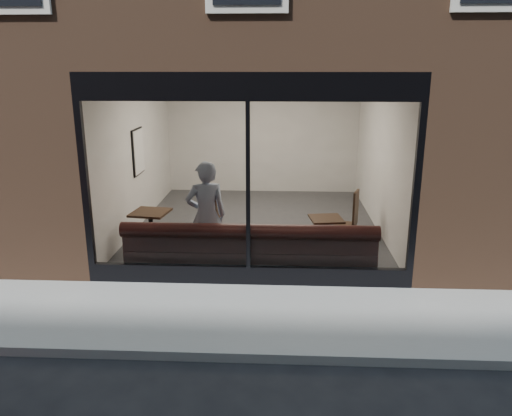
{
  "coord_description": "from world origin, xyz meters",
  "views": [
    {
      "loc": [
        0.47,
        -5.09,
        3.29
      ],
      "look_at": [
        0.1,
        2.4,
        1.14
      ],
      "focal_mm": 35.0,
      "sensor_mm": 36.0,
      "label": 1
    }
  ],
  "objects_px": {
    "cafe_chair_left": "(208,231)",
    "banquette": "(250,261)",
    "cafe_chair_right": "(345,225)",
    "person": "(206,216)",
    "cafe_table_left": "(150,213)",
    "cafe_table_right": "(326,219)"
  },
  "relations": [
    {
      "from": "banquette",
      "to": "person",
      "type": "distance_m",
      "value": 1.03
    },
    {
      "from": "cafe_chair_left",
      "to": "cafe_chair_right",
      "type": "height_order",
      "value": "cafe_chair_left"
    },
    {
      "from": "cafe_table_right",
      "to": "cafe_chair_left",
      "type": "relative_size",
      "value": 1.2
    },
    {
      "from": "person",
      "to": "cafe_chair_right",
      "type": "xyz_separation_m",
      "value": [
        2.5,
        1.73,
        -0.67
      ]
    },
    {
      "from": "person",
      "to": "cafe_table_left",
      "type": "distance_m",
      "value": 1.34
    },
    {
      "from": "banquette",
      "to": "cafe_chair_right",
      "type": "bearing_deg",
      "value": 47.78
    },
    {
      "from": "person",
      "to": "cafe_chair_left",
      "type": "xyz_separation_m",
      "value": [
        -0.16,
        1.24,
        -0.67
      ]
    },
    {
      "from": "person",
      "to": "cafe_chair_right",
      "type": "bearing_deg",
      "value": -162.14
    },
    {
      "from": "banquette",
      "to": "person",
      "type": "bearing_deg",
      "value": 163.04
    },
    {
      "from": "cafe_table_right",
      "to": "cafe_chair_right",
      "type": "height_order",
      "value": "cafe_table_right"
    },
    {
      "from": "cafe_chair_left",
      "to": "cafe_chair_right",
      "type": "xyz_separation_m",
      "value": [
        2.67,
        0.49,
        0.0
      ]
    },
    {
      "from": "cafe_table_right",
      "to": "cafe_chair_left",
      "type": "bearing_deg",
      "value": 161.01
    },
    {
      "from": "banquette",
      "to": "cafe_table_left",
      "type": "distance_m",
      "value": 2.14
    },
    {
      "from": "cafe_table_left",
      "to": "cafe_chair_left",
      "type": "bearing_deg",
      "value": 28.37
    },
    {
      "from": "cafe_chair_left",
      "to": "cafe_chair_right",
      "type": "distance_m",
      "value": 2.71
    },
    {
      "from": "cafe_table_right",
      "to": "cafe_chair_right",
      "type": "xyz_separation_m",
      "value": [
        0.5,
        1.24,
        -0.5
      ]
    },
    {
      "from": "cafe_chair_right",
      "to": "cafe_chair_left",
      "type": "bearing_deg",
      "value": 29.45
    },
    {
      "from": "cafe_table_left",
      "to": "cafe_chair_left",
      "type": "distance_m",
      "value": 1.2
    },
    {
      "from": "cafe_chair_right",
      "to": "person",
      "type": "bearing_deg",
      "value": 53.66
    },
    {
      "from": "cafe_table_left",
      "to": "cafe_table_right",
      "type": "bearing_deg",
      "value": -4.14
    },
    {
      "from": "cafe_chair_left",
      "to": "banquette",
      "type": "bearing_deg",
      "value": 124.1
    },
    {
      "from": "cafe_table_right",
      "to": "cafe_chair_right",
      "type": "relative_size",
      "value": 1.35
    }
  ]
}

